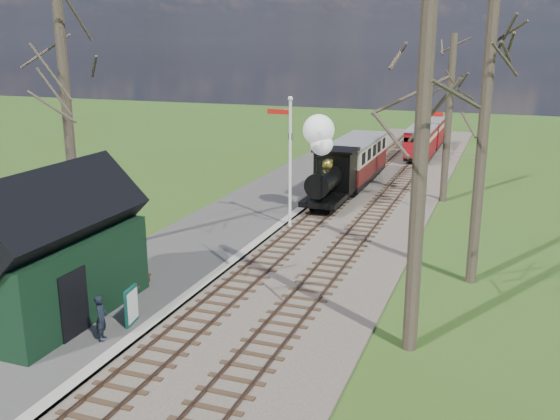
# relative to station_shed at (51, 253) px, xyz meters

# --- Properties ---
(ground) EXTENTS (140.00, 140.00, 0.00)m
(ground) POSITION_rel_station_shed_xyz_m (4.30, -4.00, -2.27)
(ground) COLOR #3B591B
(ground) RESTS_ON ground
(distant_hills) EXTENTS (114.40, 48.00, 22.02)m
(distant_hills) POSITION_rel_station_shed_xyz_m (5.70, 60.38, -18.47)
(distant_hills) COLOR #385B23
(distant_hills) RESTS_ON ground
(ballast_bed) EXTENTS (8.00, 60.00, 0.10)m
(ballast_bed) POSITION_rel_station_shed_xyz_m (5.60, 18.00, -2.22)
(ballast_bed) COLOR brown
(ballast_bed) RESTS_ON ground
(track_near) EXTENTS (1.60, 60.00, 0.15)m
(track_near) POSITION_rel_station_shed_xyz_m (4.30, 18.00, -2.17)
(track_near) COLOR brown
(track_near) RESTS_ON ground
(track_far) EXTENTS (1.60, 60.00, 0.15)m
(track_far) POSITION_rel_station_shed_xyz_m (6.90, 18.00, -2.17)
(track_far) COLOR brown
(track_far) RESTS_ON ground
(platform) EXTENTS (5.00, 44.00, 0.20)m
(platform) POSITION_rel_station_shed_xyz_m (0.80, 10.00, -2.17)
(platform) COLOR #474442
(platform) RESTS_ON ground
(coping_strip) EXTENTS (0.40, 44.00, 0.21)m
(coping_strip) POSITION_rel_station_shed_xyz_m (3.10, 10.00, -2.16)
(coping_strip) COLOR #B2AD9E
(coping_strip) RESTS_ON ground
(station_shed) EXTENTS (3.25, 6.30, 4.78)m
(station_shed) POSITION_rel_station_shed_xyz_m (0.00, 0.00, 0.00)
(station_shed) COLOR black
(station_shed) RESTS_ON platform
(semaphore_near) EXTENTS (1.22, 0.24, 6.22)m
(semaphore_near) POSITION_rel_station_shed_xyz_m (3.53, 12.00, 1.35)
(semaphore_near) COLOR silver
(semaphore_near) RESTS_ON ground
(semaphore_far) EXTENTS (1.22, 0.24, 5.72)m
(semaphore_far) POSITION_rel_station_shed_xyz_m (8.67, 18.00, 1.08)
(semaphore_far) COLOR silver
(semaphore_far) RESTS_ON ground
(bare_trees) EXTENTS (15.51, 22.39, 12.00)m
(bare_trees) POSITION_rel_station_shed_xyz_m (5.63, 6.10, 2.94)
(bare_trees) COLOR #382D23
(bare_trees) RESTS_ON ground
(fence_line) EXTENTS (12.60, 0.08, 1.00)m
(fence_line) POSITION_rel_station_shed_xyz_m (4.60, 32.00, -1.72)
(fence_line) COLOR slate
(fence_line) RESTS_ON ground
(locomotive) EXTENTS (1.99, 4.64, 4.97)m
(locomotive) POSITION_rel_station_shed_xyz_m (4.29, 16.06, 0.00)
(locomotive) COLOR black
(locomotive) RESTS_ON ground
(coach) EXTENTS (2.32, 7.96, 2.44)m
(coach) POSITION_rel_station_shed_xyz_m (4.30, 22.13, -0.61)
(coach) COLOR black
(coach) RESTS_ON ground
(red_carriage_a) EXTENTS (1.89, 4.68, 1.99)m
(red_carriage_a) POSITION_rel_station_shed_xyz_m (6.90, 31.44, -0.88)
(red_carriage_a) COLOR black
(red_carriage_a) RESTS_ON ground
(red_carriage_b) EXTENTS (1.89, 4.68, 1.99)m
(red_carriage_b) POSITION_rel_station_shed_xyz_m (6.90, 36.94, -0.88)
(red_carriage_b) COLOR black
(red_carriage_b) RESTS_ON ground
(sign_board) EXTENTS (0.22, 0.81, 1.18)m
(sign_board) POSITION_rel_station_shed_xyz_m (2.61, 0.26, -1.48)
(sign_board) COLOR #0E4438
(sign_board) RESTS_ON platform
(bench) EXTENTS (0.76, 1.59, 0.87)m
(bench) POSITION_rel_station_shed_xyz_m (1.09, 2.74, -1.66)
(bench) COLOR #452B18
(bench) RESTS_ON platform
(person) EXTENTS (0.48, 0.58, 1.37)m
(person) POSITION_rel_station_shed_xyz_m (2.39, -0.95, -1.38)
(person) COLOR black
(person) RESTS_ON platform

